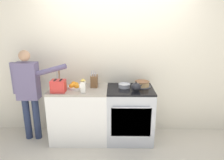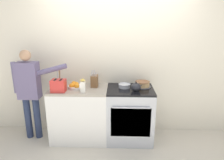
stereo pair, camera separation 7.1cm
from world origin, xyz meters
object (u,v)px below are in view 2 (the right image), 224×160
at_px(stove_range, 130,114).
at_px(tea_kettle, 136,87).
at_px(mixing_bowl, 124,86).
at_px(utensil_crock, 59,83).
at_px(person_baker, 30,88).
at_px(layer_cake, 142,84).
at_px(knife_block, 94,81).
at_px(fruit_bowl, 75,86).
at_px(milk_carton, 83,86).
at_px(toaster, 58,86).

distance_m(stove_range, tea_kettle, 0.53).
relative_size(mixing_bowl, utensil_crock, 0.59).
height_order(stove_range, person_baker, person_baker).
bearing_deg(layer_cake, utensil_crock, -176.47).
bearing_deg(person_baker, layer_cake, 12.28).
distance_m(layer_cake, knife_block, 0.79).
bearing_deg(utensil_crock, knife_block, 7.43).
bearing_deg(fruit_bowl, milk_carton, -50.73).
relative_size(fruit_bowl, toaster, 1.13).
xyz_separation_m(milk_carton, person_baker, (-0.91, 0.19, -0.10)).
relative_size(layer_cake, person_baker, 0.19).
bearing_deg(utensil_crock, person_baker, -175.44).
xyz_separation_m(tea_kettle, mixing_bowl, (-0.17, 0.17, -0.03)).
distance_m(layer_cake, toaster, 1.34).
relative_size(stove_range, mixing_bowl, 4.50).
relative_size(stove_range, milk_carton, 4.05).
height_order(fruit_bowl, milk_carton, milk_carton).
distance_m(layer_cake, mixing_bowl, 0.30).
xyz_separation_m(mixing_bowl, milk_carton, (-0.63, -0.26, 0.07)).
bearing_deg(tea_kettle, mixing_bowl, 135.13).
distance_m(stove_range, fruit_bowl, 1.01).
bearing_deg(tea_kettle, person_baker, 176.72).
bearing_deg(mixing_bowl, utensil_crock, -178.08).
height_order(tea_kettle, toaster, toaster).
bearing_deg(stove_range, knife_block, 170.96).
distance_m(utensil_crock, toaster, 0.20).
height_order(tea_kettle, person_baker, person_baker).
distance_m(toaster, person_baker, 0.56).
height_order(layer_cake, person_baker, person_baker).
bearing_deg(knife_block, fruit_bowl, -161.17).
bearing_deg(fruit_bowl, utensil_crock, 174.01).
height_order(layer_cake, tea_kettle, tea_kettle).
xyz_separation_m(layer_cake, milk_carton, (-0.93, -0.31, 0.06)).
height_order(tea_kettle, fruit_bowl, tea_kettle).
bearing_deg(toaster, utensil_crock, 103.21).
bearing_deg(toaster, fruit_bowl, 37.22).
xyz_separation_m(utensil_crock, person_baker, (-0.48, -0.04, -0.08)).
distance_m(mixing_bowl, fruit_bowl, 0.80).
xyz_separation_m(stove_range, utensil_crock, (-1.15, 0.02, 0.53)).
distance_m(stove_range, utensil_crock, 1.27).
bearing_deg(toaster, person_baker, 163.40).
bearing_deg(utensil_crock, tea_kettle, -6.32).
height_order(layer_cake, fruit_bowl, fruit_bowl).
height_order(knife_block, fruit_bowl, knife_block).
bearing_deg(person_baker, utensil_crock, 13.04).
relative_size(utensil_crock, milk_carton, 1.51).
relative_size(knife_block, fruit_bowl, 1.07).
bearing_deg(toaster, tea_kettle, 2.85).
xyz_separation_m(layer_cake, fruit_bowl, (-1.09, -0.11, -0.00)).
distance_m(mixing_bowl, person_baker, 1.54).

